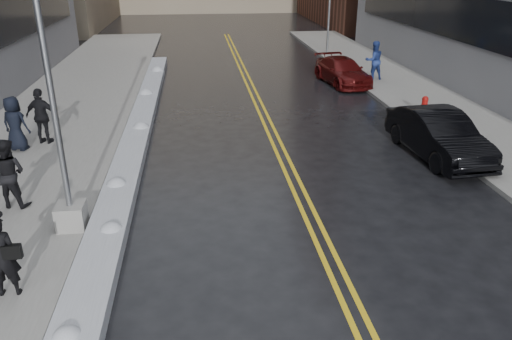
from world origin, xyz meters
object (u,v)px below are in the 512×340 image
object	(u,v)px
car_maroon	(342,71)
pedestrian_east	(374,60)
pedestrian_fedora	(2,256)
car_black	(438,135)
lamppost	(58,132)
pedestrian_d	(42,116)
fire_hydrant	(425,104)
pedestrian_c	(15,124)
pedestrian_b	(8,173)
traffic_signal	(330,2)

from	to	relation	value
car_maroon	pedestrian_east	bearing A→B (deg)	-1.82
pedestrian_fedora	car_black	bearing A→B (deg)	-154.14
pedestrian_fedora	pedestrian_east	size ratio (longest dim) A/B	0.84
lamppost	pedestrian_d	bearing A→B (deg)	109.50
pedestrian_east	car_black	bearing A→B (deg)	75.60
lamppost	fire_hydrant	bearing A→B (deg)	33.04
car_black	pedestrian_fedora	bearing A→B (deg)	-155.92
fire_hydrant	pedestrian_c	world-z (taller)	pedestrian_c
car_maroon	pedestrian_b	bearing A→B (deg)	-141.34
pedestrian_d	fire_hydrant	bearing A→B (deg)	-159.25
traffic_signal	pedestrian_fedora	distance (m)	27.57
fire_hydrant	pedestrian_fedora	world-z (taller)	pedestrian_fedora
lamppost	car_maroon	bearing A→B (deg)	53.19
pedestrian_fedora	pedestrian_c	distance (m)	8.39
pedestrian_fedora	pedestrian_d	world-z (taller)	pedestrian_d
lamppost	pedestrian_c	size ratio (longest dim) A/B	4.21
pedestrian_b	pedestrian_east	size ratio (longest dim) A/B	0.92
pedestrian_d	car_black	distance (m)	13.23
pedestrian_d	car_black	world-z (taller)	pedestrian_d
pedestrian_b	pedestrian_east	world-z (taller)	pedestrian_east
pedestrian_d	car_black	size ratio (longest dim) A/B	0.41
lamppost	pedestrian_fedora	distance (m)	3.00
fire_hydrant	pedestrian_d	size ratio (longest dim) A/B	0.38
car_maroon	car_black	bearing A→B (deg)	-96.23
pedestrian_east	car_maroon	world-z (taller)	pedestrian_east
pedestrian_d	car_black	xyz separation A→B (m)	(12.99, -2.49, -0.35)
pedestrian_fedora	traffic_signal	bearing A→B (deg)	-119.43
pedestrian_b	car_black	world-z (taller)	pedestrian_b
pedestrian_c	car_black	bearing A→B (deg)	-168.78
pedestrian_east	pedestrian_b	bearing A→B (deg)	36.30
traffic_signal	pedestrian_east	bearing A→B (deg)	-86.32
pedestrian_east	car_maroon	size ratio (longest dim) A/B	0.44
lamppost	traffic_signal	xyz separation A→B (m)	(11.80, 22.00, 0.87)
fire_hydrant	pedestrian_fedora	bearing A→B (deg)	-141.01
pedestrian_b	pedestrian_c	distance (m)	4.39
pedestrian_fedora	pedestrian_b	bearing A→B (deg)	-76.55
lamppost	traffic_signal	distance (m)	24.98
lamppost	traffic_signal	world-z (taller)	lamppost
pedestrian_d	pedestrian_east	size ratio (longest dim) A/B	0.97
fire_hydrant	traffic_signal	world-z (taller)	traffic_signal
pedestrian_b	car_black	xyz separation A→B (m)	(12.55, 2.33, -0.29)
lamppost	pedestrian_c	bearing A→B (deg)	117.35
pedestrian_b	fire_hydrant	bearing A→B (deg)	-141.74
traffic_signal	pedestrian_east	distance (m)	8.02
fire_hydrant	pedestrian_b	bearing A→B (deg)	-154.71
pedestrian_fedora	car_maroon	size ratio (longest dim) A/B	0.37
traffic_signal	pedestrian_fedora	size ratio (longest dim) A/B	3.60
fire_hydrant	pedestrian_c	xyz separation A→B (m)	(-15.20, -2.40, 0.51)
lamppost	fire_hydrant	xyz separation A→B (m)	(12.30, 8.00, -1.98)
pedestrian_east	pedestrian_c	bearing A→B (deg)	23.45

